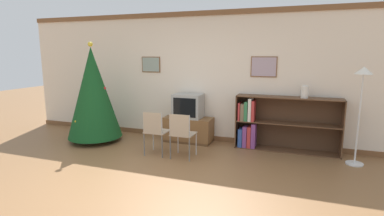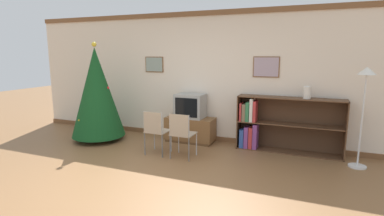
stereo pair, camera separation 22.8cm
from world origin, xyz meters
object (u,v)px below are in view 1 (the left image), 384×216
(bookshelf, at_px, (270,124))
(folding_chair_left, at_px, (155,130))
(christmas_tree, at_px, (93,93))
(folding_chair_right, at_px, (182,133))
(standing_lamp, at_px, (362,90))
(vase, at_px, (305,92))
(television, at_px, (188,106))
(tv_console, at_px, (188,129))

(bookshelf, bearing_deg, folding_chair_left, -150.35)
(christmas_tree, bearing_deg, folding_chair_right, -10.69)
(standing_lamp, bearing_deg, bookshelf, 165.58)
(folding_chair_right, distance_m, vase, 2.36)
(bookshelf, height_order, vase, vase)
(christmas_tree, distance_m, folding_chair_right, 2.25)
(television, height_order, standing_lamp, standing_lamp)
(tv_console, distance_m, bookshelf, 1.68)
(christmas_tree, distance_m, television, 2.00)
(tv_console, bearing_deg, television, -90.00)
(vase, bearing_deg, christmas_tree, -171.03)
(folding_chair_left, bearing_deg, christmas_tree, 166.02)
(tv_console, distance_m, folding_chair_left, 1.08)
(television, relative_size, vase, 2.56)
(folding_chair_left, distance_m, standing_lamp, 3.54)
(tv_console, height_order, folding_chair_right, folding_chair_right)
(bookshelf, relative_size, standing_lamp, 1.17)
(tv_console, distance_m, standing_lamp, 3.28)
(television, height_order, bookshelf, bookshelf)
(television, bearing_deg, folding_chair_right, -75.82)
(tv_console, height_order, folding_chair_left, folding_chair_left)
(tv_console, relative_size, bookshelf, 0.53)
(tv_console, height_order, vase, vase)
(christmas_tree, xyz_separation_m, television, (1.89, 0.62, -0.27))
(folding_chair_left, xyz_separation_m, vase, (2.51, 1.06, 0.69))
(christmas_tree, bearing_deg, television, 18.19)
(folding_chair_left, height_order, vase, vase)
(standing_lamp, bearing_deg, tv_console, 174.43)
(television, height_order, folding_chair_left, television)
(folding_chair_left, xyz_separation_m, folding_chair_right, (0.52, 0.00, 0.00))
(tv_console, distance_m, vase, 2.43)
(vase, height_order, standing_lamp, standing_lamp)
(christmas_tree, distance_m, tv_console, 2.13)
(christmas_tree, height_order, bookshelf, christmas_tree)
(christmas_tree, xyz_separation_m, tv_console, (1.89, 0.62, -0.77))
(tv_console, xyz_separation_m, television, (0.00, -0.00, 0.51))
(christmas_tree, xyz_separation_m, folding_chair_left, (1.63, -0.40, -0.56))
(tv_console, height_order, standing_lamp, standing_lamp)
(bookshelf, distance_m, standing_lamp, 1.68)
(television, bearing_deg, bookshelf, 2.44)
(folding_chair_right, relative_size, vase, 3.58)
(tv_console, relative_size, television, 1.74)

